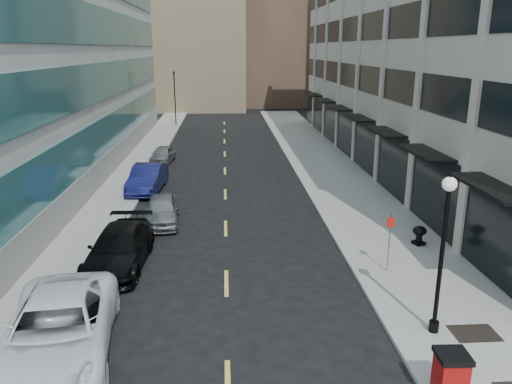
{
  "coord_description": "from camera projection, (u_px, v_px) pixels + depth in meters",
  "views": [
    {
      "loc": [
        0.04,
        -9.27,
        8.6
      ],
      "look_at": [
        1.41,
        12.52,
        2.27
      ],
      "focal_mm": 35.0,
      "sensor_mm": 36.0,
      "label": 1
    }
  ],
  "objects": [
    {
      "name": "lamppost",
      "position": [
        443.0,
        242.0,
        14.62
      ],
      "size": [
        0.42,
        0.42,
        5.06
      ],
      "color": "black",
      "rests_on": "sidewalk_right"
    },
    {
      "name": "skyline_stone",
      "position": [
        346.0,
        38.0,
        72.85
      ],
      "size": [
        10.0,
        14.0,
        20.0
      ],
      "primitive_type": "cube",
      "color": "#B6AB9A",
      "rests_on": "ground"
    },
    {
      "name": "car_blue_sedan",
      "position": [
        147.0,
        178.0,
        30.88
      ],
      "size": [
        2.11,
        5.11,
        1.64
      ],
      "primitive_type": "imported",
      "rotation": [
        0.0,
        0.0,
        -0.07
      ],
      "color": "#161953",
      "rests_on": "ground"
    },
    {
      "name": "grate_far",
      "position": [
        474.0,
        333.0,
        15.33
      ],
      "size": [
        1.4,
        1.0,
        0.01
      ],
      "primitive_type": "cube",
      "color": "black",
      "rests_on": "sidewalk_right"
    },
    {
      "name": "car_black_pickup",
      "position": [
        119.0,
        248.0,
        20.21
      ],
      "size": [
        2.4,
        5.48,
        1.57
      ],
      "primitive_type": "imported",
      "rotation": [
        0.0,
        0.0,
        -0.04
      ],
      "color": "black",
      "rests_on": "ground"
    },
    {
      "name": "urn_planter",
      "position": [
        419.0,
        233.0,
        22.14
      ],
      "size": [
        0.61,
        0.61,
        0.85
      ],
      "rotation": [
        0.0,
        0.0,
        0.33
      ],
      "color": "black",
      "rests_on": "sidewalk_right"
    },
    {
      "name": "car_white_van",
      "position": [
        58.0,
        330.0,
        14.15
      ],
      "size": [
        3.75,
        6.75,
        1.79
      ],
      "primitive_type": "imported",
      "rotation": [
        0.0,
        0.0,
        0.13
      ],
      "color": "white",
      "rests_on": "ground"
    },
    {
      "name": "building_right",
      "position": [
        459.0,
        42.0,
        35.67
      ],
      "size": [
        15.3,
        46.5,
        18.25
      ],
      "color": "#B6AB9A",
      "rests_on": "ground"
    },
    {
      "name": "car_grey_sedan",
      "position": [
        163.0,
        154.0,
        38.65
      ],
      "size": [
        1.97,
        3.92,
        1.28
      ],
      "primitive_type": "imported",
      "rotation": [
        0.0,
        0.0,
        -0.12
      ],
      "color": "gray",
      "rests_on": "ground"
    },
    {
      "name": "skyline_tan_near",
      "position": [
        195.0,
        9.0,
        72.32
      ],
      "size": [
        14.0,
        18.0,
        28.0
      ],
      "primitive_type": "cube",
      "color": "#7C6D51",
      "rests_on": "ground"
    },
    {
      "name": "sidewalk_left",
      "position": [
        117.0,
        195.0,
        30.03
      ],
      "size": [
        3.0,
        80.0,
        0.15
      ],
      "primitive_type": "cube",
      "color": "gray",
      "rests_on": "ground"
    },
    {
      "name": "sign_post",
      "position": [
        390.0,
        235.0,
        19.19
      ],
      "size": [
        0.28,
        0.07,
        2.38
      ],
      "rotation": [
        0.0,
        0.0,
        0.09
      ],
      "color": "slate",
      "rests_on": "sidewalk_right"
    },
    {
      "name": "skyline_tan_far",
      "position": [
        138.0,
        33.0,
        82.14
      ],
      "size": [
        12.0,
        14.0,
        22.0
      ],
      "primitive_type": "cube",
      "color": "#7C6D51",
      "rests_on": "ground"
    },
    {
      "name": "road_centerline",
      "position": [
        225.0,
        209.0,
        27.57
      ],
      "size": [
        0.15,
        68.2,
        0.01
      ],
      "color": "#D8CC4C",
      "rests_on": "ground"
    },
    {
      "name": "traffic_signal",
      "position": [
        174.0,
        75.0,
        55.36
      ],
      "size": [
        0.66,
        0.66,
        6.98
      ],
      "color": "black",
      "rests_on": "ground"
    },
    {
      "name": "sidewalk_right",
      "position": [
        346.0,
        191.0,
        30.88
      ],
      "size": [
        5.0,
        80.0,
        0.15
      ],
      "primitive_type": "cube",
      "color": "gray",
      "rests_on": "ground"
    },
    {
      "name": "trash_bin",
      "position": [
        451.0,
        374.0,
        12.34
      ],
      "size": [
        0.81,
        0.9,
        1.27
      ],
      "rotation": [
        0.0,
        0.0,
        -0.04
      ],
      "color": "#A50C0B",
      "rests_on": "sidewalk_right"
    },
    {
      "name": "car_silver_sedan",
      "position": [
        162.0,
        210.0,
        25.2
      ],
      "size": [
        1.99,
        4.24,
        1.4
      ],
      "primitive_type": "imported",
      "rotation": [
        0.0,
        0.0,
        0.08
      ],
      "color": "gray",
      "rests_on": "ground"
    }
  ]
}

